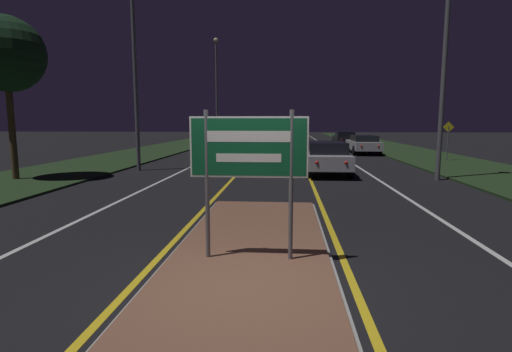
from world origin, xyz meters
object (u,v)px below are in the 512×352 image
at_px(streetlight_left_far, 216,82).
at_px(car_approaching_1, 209,140).
at_px(streetlight_right_near, 447,22).
at_px(car_approaching_0, 224,153).
at_px(highway_sign, 249,155).
at_px(warning_sign, 448,137).
at_px(streetlight_left_near, 133,25).
at_px(car_receding_2, 344,138).
at_px(car_receding_1, 363,144).
at_px(car_receding_0, 326,156).

relative_size(streetlight_left_far, car_approaching_1, 2.44).
distance_m(streetlight_right_near, car_approaching_0, 10.97).
xyz_separation_m(highway_sign, warning_sign, (9.68, 17.19, -0.37)).
bearing_deg(warning_sign, highway_sign, -119.39).
distance_m(streetlight_left_near, streetlight_left_far, 22.28).
xyz_separation_m(car_approaching_0, car_approaching_1, (-3.38, 13.41, 0.01)).
bearing_deg(car_receding_2, highway_sign, -100.75).
bearing_deg(streetlight_left_far, warning_sign, -46.37).
relative_size(streetlight_right_near, car_receding_1, 1.99).
distance_m(car_receding_0, car_receding_1, 11.69).
distance_m(highway_sign, car_receding_2, 31.62).
distance_m(car_receding_2, warning_sign, 14.38).
height_order(highway_sign, car_approaching_0, highway_sign).
xyz_separation_m(streetlight_left_near, car_receding_1, (12.26, 10.66, -5.83)).
xyz_separation_m(streetlight_right_near, car_approaching_1, (-12.37, 16.95, -5.19)).
relative_size(streetlight_left_near, car_approaching_0, 2.21).
bearing_deg(car_receding_2, streetlight_right_near, -88.41).
xyz_separation_m(car_receding_1, car_receding_2, (-0.10, 8.56, 0.02)).
relative_size(car_receding_1, warning_sign, 2.20).
xyz_separation_m(streetlight_right_near, car_approaching_0, (-8.99, 3.54, -5.20)).
relative_size(car_approaching_0, warning_sign, 2.10).
distance_m(highway_sign, streetlight_right_near, 12.45).
xyz_separation_m(car_receding_2, warning_sign, (3.79, -13.86, 0.66)).
xyz_separation_m(car_approaching_1, warning_sign, (15.57, -9.53, 0.64)).
height_order(car_receding_0, car_approaching_1, car_approaching_1).
xyz_separation_m(streetlight_left_far, car_receding_0, (8.75, -22.71, -5.38)).
height_order(highway_sign, car_receding_0, highway_sign).
height_order(streetlight_left_far, car_approaching_1, streetlight_left_far).
bearing_deg(car_approaching_1, streetlight_left_near, -91.46).
relative_size(highway_sign, car_approaching_1, 0.55).
relative_size(highway_sign, car_receding_2, 0.57).
distance_m(highway_sign, car_receding_1, 23.30).
relative_size(streetlight_left_far, streetlight_right_near, 1.09).
bearing_deg(car_receding_0, car_receding_1, 71.62).
bearing_deg(car_approaching_0, streetlight_right_near, -21.48).
xyz_separation_m(highway_sign, car_receding_1, (6.00, 22.50, -1.05)).
relative_size(streetlight_left_near, warning_sign, 4.64).
bearing_deg(warning_sign, car_approaching_1, 148.54).
bearing_deg(streetlight_left_far, car_approaching_1, -85.67).
distance_m(car_receding_2, car_approaching_0, 19.63).
xyz_separation_m(highway_sign, car_receding_2, (5.90, 31.05, -1.03)).
relative_size(highway_sign, car_receding_1, 0.49).
relative_size(car_receding_1, car_approaching_1, 1.12).
bearing_deg(car_receding_1, car_approaching_0, -132.77).
xyz_separation_m(car_receding_0, car_receding_2, (3.59, 19.65, -0.03)).
bearing_deg(car_receding_0, streetlight_left_far, 111.08).
bearing_deg(streetlight_left_far, streetlight_right_near, -62.02).
height_order(car_receding_0, car_receding_2, car_receding_0).
xyz_separation_m(car_receding_2, car_approaching_0, (-8.40, -17.75, 0.01)).
distance_m(car_approaching_0, warning_sign, 12.81).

